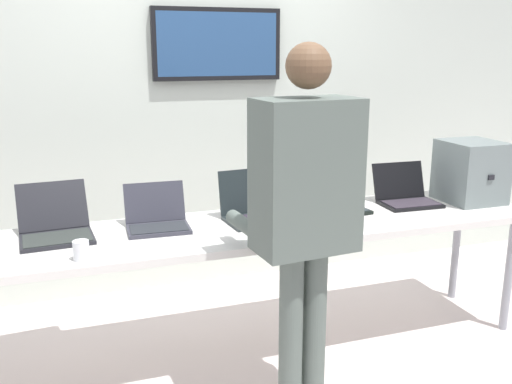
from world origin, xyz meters
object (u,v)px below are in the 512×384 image
Objects in this scene: equipment_box at (471,171)px; laptop_station_2 at (157,218)px; laptop_station_4 at (332,201)px; workbench at (244,234)px; laptop_station_5 at (406,195)px; laptop_station_3 at (252,209)px; person at (304,203)px; laptop_station_1 at (55,226)px; coffee_mug at (81,250)px.

equipment_box is 1.97m from laptop_station_2.
laptop_station_4 is (1.04, -0.00, 0.00)m from laptop_station_2.
laptop_station_2 is (-0.45, 0.12, 0.10)m from workbench.
workbench is at bearing -14.38° from laptop_station_2.
laptop_station_2 is 0.94× the size of laptop_station_5.
equipment_box is at bearing -2.42° from laptop_station_3.
workbench is at bearing 97.38° from person.
laptop_station_3 is at bearing -179.12° from laptop_station_5.
laptop_station_1 is at bearing 179.03° from laptop_station_4.
laptop_station_2 is 1.55m from laptop_station_5.
laptop_station_3 is 1.00m from coffee_mug.
laptop_station_5 is at bearing -0.17° from laptop_station_2.
equipment_box is 1.13× the size of laptop_station_2.
equipment_box is 1.44m from laptop_station_3.
laptop_station_3 is at bearing 89.88° from person.
laptop_station_5 is 1.27m from person.
laptop_station_5 is 1.99m from coffee_mug.
laptop_station_2 is at bearing 179.83° from laptop_station_5.
laptop_station_4 is at bearing -0.20° from laptop_station_2.
coffee_mug is (-0.41, -0.37, -0.01)m from laptop_station_2.
laptop_station_5 reaches higher than workbench.
laptop_station_1 is at bearing 177.46° from laptop_station_2.
laptop_station_2 is at bearing 125.85° from person.
workbench is 10.20× the size of laptop_station_2.
person is at bearing -21.57° from coffee_mug.
laptop_station_4 is 0.22× the size of person.
laptop_station_1 reaches higher than laptop_station_5.
coffee_mug is at bearing 158.43° from person.
equipment_box is at bearing 24.69° from person.
person is (0.08, -0.62, 0.33)m from workbench.
laptop_station_1 reaches higher than laptop_station_4.
workbench is 0.99m from laptop_station_1.
person is at bearing -144.18° from laptop_station_5.
person is (0.53, -0.74, 0.23)m from laptop_station_2.
laptop_station_2 is 0.53m from laptop_station_3.
laptop_station_2 is at bearing 165.62° from workbench.
laptop_station_1 is 1.32m from person.
laptop_station_1 is 1.10× the size of laptop_station_4.
coffee_mug is (-1.96, -0.36, -0.01)m from laptop_station_5.
person is 18.86× the size of coffee_mug.
equipment_box is 2.39m from coffee_mug.
laptop_station_1 reaches higher than coffee_mug.
workbench is 0.17m from laptop_station_3.
coffee_mug is at bearing -173.13° from equipment_box.
workbench is at bearing -174.19° from laptop_station_5.
laptop_station_3 reaches higher than laptop_station_2.
laptop_station_3 reaches higher than laptop_station_4.
laptop_station_3 is 1.01m from laptop_station_5.
laptop_station_2 is at bearing 41.98° from coffee_mug.
workbench is 1.99× the size of person.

